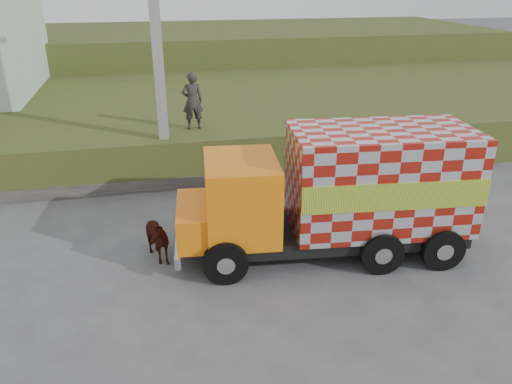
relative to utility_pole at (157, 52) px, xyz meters
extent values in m
plane|color=#474749|center=(1.00, -4.60, -4.08)|extent=(120.00, 120.00, 0.00)
cube|color=#314D19|center=(1.00, 5.40, -3.33)|extent=(40.00, 12.00, 1.50)
cube|color=#314D19|center=(1.00, 17.40, -2.58)|extent=(40.00, 12.00, 3.00)
cube|color=#595651|center=(-1.00, -0.40, -3.88)|extent=(16.00, 0.50, 0.40)
cube|color=gray|center=(0.00, 0.00, -0.08)|extent=(0.30, 0.30, 8.00)
cube|color=black|center=(3.58, -5.12, -3.50)|extent=(6.15, 2.52, 0.31)
cube|color=orange|center=(1.48, -4.91, -2.53)|extent=(1.78, 2.17, 1.76)
cube|color=orange|center=(0.47, -4.81, -3.06)|extent=(1.06, 1.93, 0.79)
cube|color=silver|center=(4.63, -5.22, -2.23)|extent=(4.24, 2.50, 2.29)
cube|color=yellow|center=(4.53, -6.29, -2.23)|extent=(4.03, 0.44, 0.62)
cube|color=yellow|center=(4.74, -4.15, -2.23)|extent=(4.03, 0.44, 0.62)
cube|color=silver|center=(0.03, -4.76, -3.59)|extent=(0.33, 2.03, 0.26)
cylinder|color=black|center=(0.94, -5.87, -3.59)|extent=(0.99, 0.40, 0.97)
cylinder|color=black|center=(1.14, -3.86, -3.59)|extent=(0.99, 0.40, 0.97)
cylinder|color=black|center=(4.36, -6.21, -3.59)|extent=(0.99, 0.40, 0.97)
cylinder|color=black|center=(4.56, -4.20, -3.59)|extent=(0.99, 0.40, 0.97)
cylinder|color=black|center=(5.76, -6.35, -3.59)|extent=(0.99, 0.40, 0.97)
cylinder|color=black|center=(5.96, -4.34, -3.59)|extent=(0.99, 0.40, 0.97)
imported|color=black|center=(-0.54, -4.58, -3.53)|extent=(1.03, 1.42, 1.09)
imported|color=#2D2A28|center=(1.00, 0.82, -1.66)|extent=(0.69, 0.48, 1.82)
camera|label=1|loc=(-0.38, -14.92, 2.05)|focal=35.00mm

